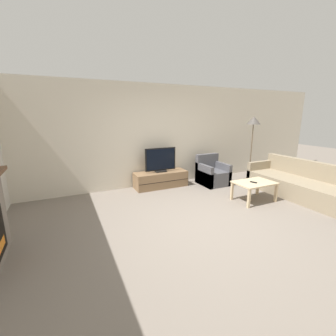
% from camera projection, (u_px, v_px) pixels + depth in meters
% --- Properties ---
extents(ground_plane, '(24.00, 24.00, 0.00)m').
position_uv_depth(ground_plane, '(204.00, 222.00, 4.10)').
color(ground_plane, slate).
extents(wall_back, '(12.00, 0.06, 2.70)m').
position_uv_depth(wall_back, '(152.00, 136.00, 6.03)').
color(wall_back, beige).
rests_on(wall_back, ground).
extents(tv_stand, '(1.42, 0.51, 0.42)m').
position_uv_depth(tv_stand, '(161.00, 179.00, 6.06)').
color(tv_stand, brown).
rests_on(tv_stand, ground).
extents(tv, '(0.86, 0.18, 0.65)m').
position_uv_depth(tv, '(161.00, 161.00, 5.93)').
color(tv, black).
rests_on(tv, tv_stand).
extents(armchair, '(0.70, 0.76, 0.82)m').
position_uv_depth(armchair, '(212.00, 174.00, 6.30)').
color(armchair, '#4C4C51').
rests_on(armchair, ground).
extents(coffee_table, '(0.88, 0.60, 0.44)m').
position_uv_depth(coffee_table, '(254.00, 185.00, 5.03)').
color(coffee_table, '#CCB289').
rests_on(coffee_table, ground).
extents(remote, '(0.10, 0.15, 0.02)m').
position_uv_depth(remote, '(253.00, 182.00, 4.97)').
color(remote, black).
rests_on(remote, coffee_table).
extents(couch, '(0.93, 2.44, 0.83)m').
position_uv_depth(couch, '(301.00, 185.00, 5.33)').
color(couch, gray).
rests_on(couch, ground).
extents(floor_lamp, '(0.38, 0.38, 1.86)m').
position_uv_depth(floor_lamp, '(253.00, 124.00, 6.36)').
color(floor_lamp, black).
rests_on(floor_lamp, ground).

